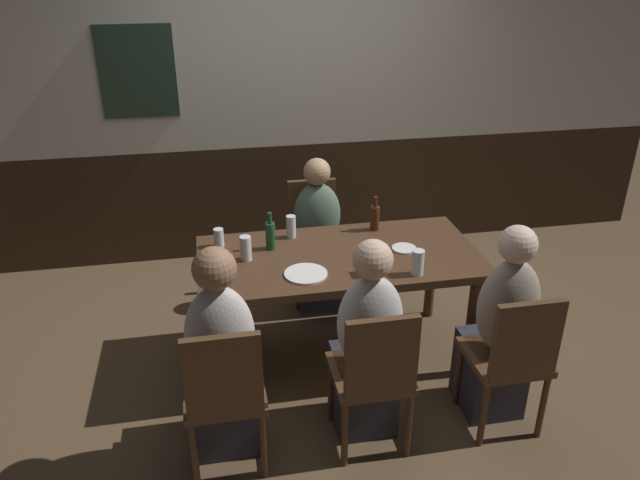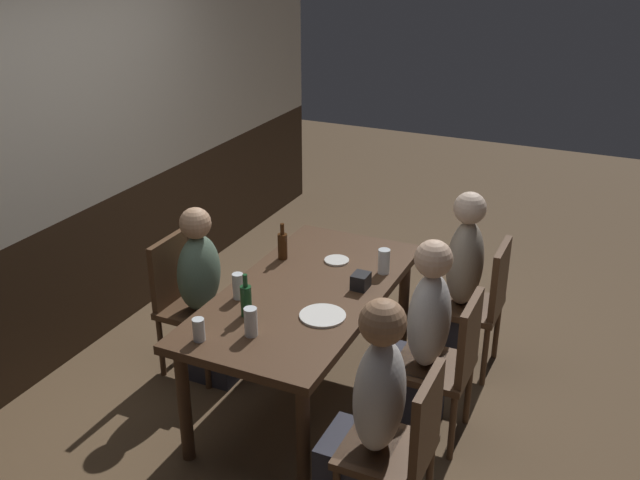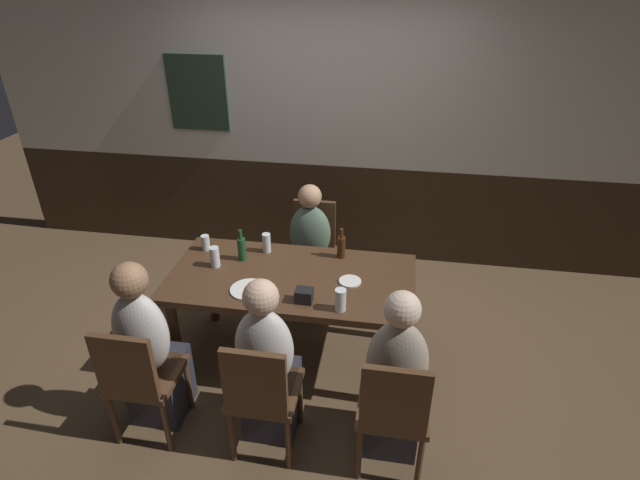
% 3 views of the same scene
% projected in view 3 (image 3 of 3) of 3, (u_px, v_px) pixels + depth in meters
% --- Properties ---
extents(ground_plane, '(12.00, 12.00, 0.00)m').
position_uv_depth(ground_plane, '(294.00, 357.00, 3.81)').
color(ground_plane, brown).
extents(wall_back, '(6.40, 0.13, 2.60)m').
position_uv_depth(wall_back, '(327.00, 128.00, 4.59)').
color(wall_back, '#332316').
rests_on(wall_back, ground_plane).
extents(dining_table, '(1.70, 0.85, 0.74)m').
position_uv_depth(dining_table, '(292.00, 286.00, 3.49)').
color(dining_table, '#472D1C').
rests_on(dining_table, ground_plane).
extents(chair_right_near, '(0.40, 0.40, 0.88)m').
position_uv_depth(chair_right_near, '(393.00, 408.00, 2.73)').
color(chair_right_near, '#513521').
rests_on(chair_right_near, ground_plane).
extents(chair_left_near, '(0.40, 0.40, 0.88)m').
position_uv_depth(chair_left_near, '(139.00, 376.00, 2.95)').
color(chair_left_near, '#513521').
rests_on(chair_left_near, ground_plane).
extents(chair_mid_near, '(0.40, 0.40, 0.88)m').
position_uv_depth(chair_mid_near, '(261.00, 392.00, 2.84)').
color(chair_mid_near, '#513521').
rests_on(chair_mid_near, ground_plane).
extents(chair_mid_far, '(0.40, 0.40, 0.88)m').
position_uv_depth(chair_mid_far, '(313.00, 246.00, 4.29)').
color(chair_mid_far, '#513521').
rests_on(chair_mid_far, ground_plane).
extents(person_right_near, '(0.34, 0.37, 1.19)m').
position_uv_depth(person_right_near, '(394.00, 386.00, 2.87)').
color(person_right_near, '#2D2D38').
rests_on(person_right_near, ground_plane).
extents(person_left_near, '(0.34, 0.37, 1.21)m').
position_uv_depth(person_left_near, '(151.00, 355.00, 3.07)').
color(person_left_near, '#2D2D38').
rests_on(person_left_near, ground_plane).
extents(person_mid_near, '(0.34, 0.37, 1.18)m').
position_uv_depth(person_mid_near, '(268.00, 371.00, 2.98)').
color(person_mid_near, '#2D2D38').
rests_on(person_mid_near, ground_plane).
extents(person_mid_far, '(0.34, 0.37, 1.12)m').
position_uv_depth(person_mid_far, '(309.00, 259.00, 4.16)').
color(person_mid_far, '#2D2D38').
rests_on(person_mid_far, ground_plane).
extents(tumbler_water, '(0.06, 0.06, 0.15)m').
position_uv_depth(tumbler_water, '(267.00, 244.00, 3.70)').
color(tumbler_water, silver).
rests_on(tumbler_water, dining_table).
extents(highball_clear, '(0.07, 0.07, 0.15)m').
position_uv_depth(highball_clear, '(215.00, 258.00, 3.52)').
color(highball_clear, silver).
rests_on(highball_clear, dining_table).
extents(pint_glass_pale, '(0.07, 0.07, 0.15)m').
position_uv_depth(pint_glass_pale, '(340.00, 301.00, 3.08)').
color(pint_glass_pale, silver).
rests_on(pint_glass_pale, dining_table).
extents(pint_glass_stout, '(0.06, 0.06, 0.12)m').
position_uv_depth(pint_glass_stout, '(206.00, 244.00, 3.73)').
color(pint_glass_stout, silver).
rests_on(pint_glass_stout, dining_table).
extents(beer_bottle_green, '(0.06, 0.06, 0.24)m').
position_uv_depth(beer_bottle_green, '(242.00, 248.00, 3.59)').
color(beer_bottle_green, '#194723').
rests_on(beer_bottle_green, dining_table).
extents(beer_bottle_brown, '(0.06, 0.06, 0.23)m').
position_uv_depth(beer_bottle_brown, '(341.00, 246.00, 3.62)').
color(beer_bottle_brown, '#42230F').
rests_on(beer_bottle_brown, dining_table).
extents(plate_white_large, '(0.25, 0.25, 0.01)m').
position_uv_depth(plate_white_large, '(249.00, 289.00, 3.29)').
color(plate_white_large, white).
rests_on(plate_white_large, dining_table).
extents(plate_white_small, '(0.15, 0.15, 0.01)m').
position_uv_depth(plate_white_small, '(350.00, 281.00, 3.38)').
color(plate_white_small, white).
rests_on(plate_white_small, dining_table).
extents(condiment_caddy, '(0.11, 0.09, 0.09)m').
position_uv_depth(condiment_caddy, '(304.00, 295.00, 3.17)').
color(condiment_caddy, black).
rests_on(condiment_caddy, dining_table).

